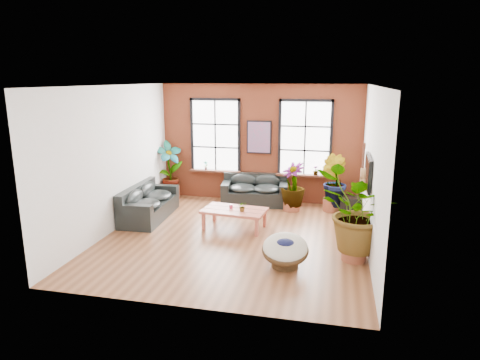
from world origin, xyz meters
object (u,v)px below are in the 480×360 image
object	(u,v)px
papasan_chair	(285,250)
sofa_back	(255,191)
sofa_left	(147,203)
coffee_table	(234,211)

from	to	relation	value
papasan_chair	sofa_back	bearing A→B (deg)	103.37
sofa_back	sofa_left	bearing A→B (deg)	-149.79
sofa_back	sofa_left	world-z (taller)	sofa_back
sofa_left	papasan_chair	xyz separation A→B (m)	(3.96, -2.26, -0.04)
papasan_chair	sofa_left	bearing A→B (deg)	145.18
coffee_table	sofa_left	bearing A→B (deg)	179.13
sofa_back	papasan_chair	size ratio (longest dim) A/B	1.97
sofa_left	coffee_table	distance (m)	2.49
sofa_left	coffee_table	world-z (taller)	sofa_left
sofa_back	papasan_chair	distance (m)	4.41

